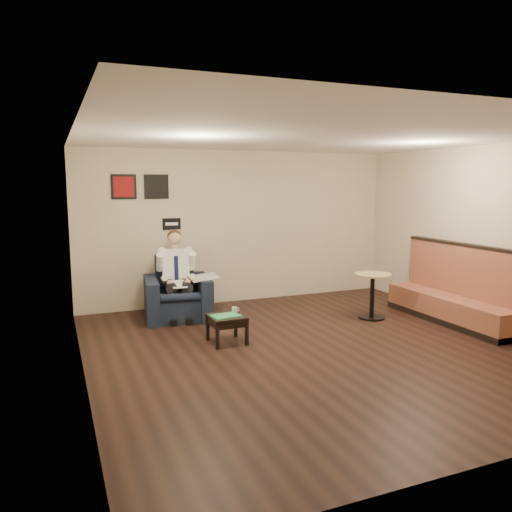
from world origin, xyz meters
name	(u,v)px	position (x,y,z in m)	size (l,w,h in m)	color
ground	(319,348)	(0.00, 0.00, 0.00)	(6.00, 6.00, 0.00)	black
wall_back	(240,227)	(0.00, 3.00, 1.40)	(6.00, 0.02, 2.80)	beige
wall_left	(79,258)	(-3.00, 0.00, 1.40)	(0.02, 6.00, 2.80)	beige
wall_right	(491,236)	(3.00, 0.00, 1.40)	(0.02, 6.00, 2.80)	beige
ceiling	(323,136)	(0.00, 0.00, 2.80)	(6.00, 6.00, 0.02)	white
seating_sign	(172,224)	(-1.30, 2.98, 1.50)	(0.32, 0.02, 0.20)	black
art_print_left	(124,187)	(-2.10, 2.98, 2.15)	(0.42, 0.03, 0.42)	maroon
art_print_right	(156,187)	(-1.55, 2.98, 2.15)	(0.42, 0.03, 0.42)	black
armchair	(177,288)	(-1.40, 2.22, 0.50)	(1.03, 1.03, 1.00)	black
seated_man	(178,279)	(-1.42, 2.09, 0.69)	(0.65, 0.98, 1.37)	white
lap_papers	(179,284)	(-1.43, 1.98, 0.62)	(0.23, 0.33, 0.01)	white
newspaper	(204,277)	(-1.00, 2.06, 0.68)	(0.44, 0.54, 0.01)	silver
side_table	(227,329)	(-1.08, 0.68, 0.20)	(0.48, 0.48, 0.39)	black
green_folder	(225,316)	(-1.11, 0.66, 0.40)	(0.39, 0.28, 0.01)	green
coffee_mug	(235,310)	(-0.93, 0.78, 0.43)	(0.07, 0.07, 0.08)	white
smartphone	(226,313)	(-1.04, 0.82, 0.39)	(0.12, 0.06, 0.01)	black
banquette	(451,284)	(2.59, 0.34, 0.62)	(0.58, 2.42, 1.24)	brown
cafe_table	(372,296)	(1.56, 0.99, 0.37)	(0.60, 0.60, 0.74)	tan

